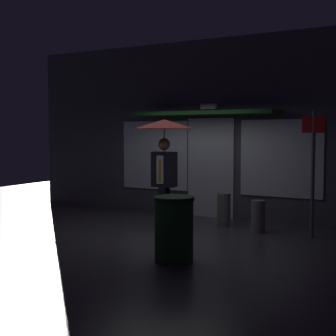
# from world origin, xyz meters

# --- Properties ---
(ground_plane) EXTENTS (18.00, 18.00, 0.00)m
(ground_plane) POSITION_xyz_m (0.00, 0.00, 0.00)
(ground_plane) COLOR #423F44
(building_facade) EXTENTS (9.57, 1.00, 3.94)m
(building_facade) POSITION_xyz_m (0.00, 2.34, 1.96)
(building_facade) COLOR #4C4C56
(building_facade) RESTS_ON ground
(person_with_umbrella) EXTENTS (1.19, 1.19, 2.13)m
(person_with_umbrella) POSITION_xyz_m (-0.17, 0.41, 1.69)
(person_with_umbrella) COLOR black
(person_with_umbrella) RESTS_ON ground
(street_sign_post) EXTENTS (0.40, 0.07, 2.27)m
(street_sign_post) POSITION_xyz_m (2.50, 1.07, 1.29)
(street_sign_post) COLOR #595B60
(street_sign_post) RESTS_ON ground
(sidewalk_bollard) EXTENTS (0.27, 0.27, 0.67)m
(sidewalk_bollard) POSITION_xyz_m (0.70, 1.31, 0.33)
(sidewalk_bollard) COLOR slate
(sidewalk_bollard) RESTS_ON ground
(sidewalk_bollard_2) EXTENTS (0.26, 0.26, 0.61)m
(sidewalk_bollard_2) POSITION_xyz_m (1.52, 1.02, 0.31)
(sidewalk_bollard_2) COLOR slate
(sidewalk_bollard_2) RESTS_ON ground
(trash_bin) EXTENTS (0.59, 0.59, 0.95)m
(trash_bin) POSITION_xyz_m (1.16, -1.61, 0.48)
(trash_bin) COLOR #1E4C23
(trash_bin) RESTS_ON ground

